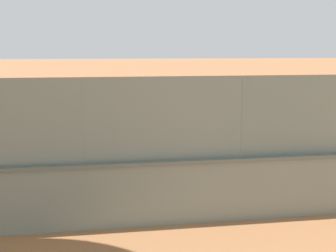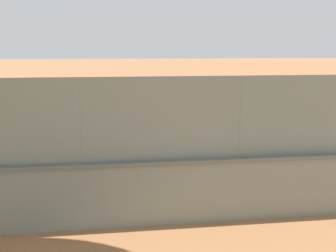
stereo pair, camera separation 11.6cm
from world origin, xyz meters
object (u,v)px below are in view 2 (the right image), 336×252
Objects in this scene: player_baseline_waiting at (62,117)px; sports_ball at (120,102)px; player_crossing_court at (102,111)px; spare_ball_by_wall at (199,196)px; player_at_service_line at (182,136)px.

player_baseline_waiting reaches higher than sports_ball.
player_crossing_court reaches higher than spare_ball_by_wall.
player_baseline_waiting is 17.30× the size of sports_ball.
player_baseline_waiting reaches higher than spare_ball_by_wall.
player_at_service_line is at bearing 112.35° from player_crossing_court.
player_at_service_line reaches higher than spare_ball_by_wall.
player_baseline_waiting is 2.41m from sports_ball.
player_at_service_line is at bearing 108.24° from sports_ball.
spare_ball_by_wall is (-1.64, 7.63, -1.30)m from sports_ball.
player_crossing_court reaches higher than sports_ball.
sports_ball is (-0.77, 0.86, 0.49)m from player_crossing_court.
player_crossing_court is 6.44m from player_at_service_line.
player_at_service_line is 2.70m from spare_ball_by_wall.
player_crossing_court is at bearing -134.64° from player_baseline_waiting.
sports_ball is at bearing 131.78° from player_crossing_court.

